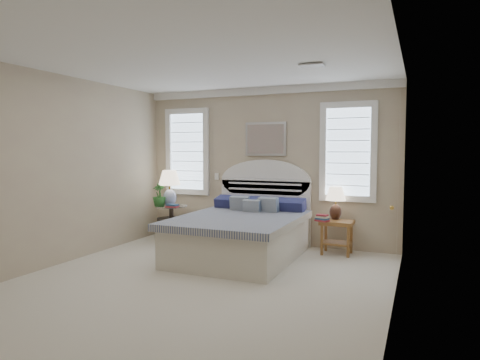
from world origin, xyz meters
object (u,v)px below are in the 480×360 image
at_px(side_table_left, 171,219).
at_px(lamp_right, 336,199).
at_px(floor_pot, 170,229).
at_px(bed, 243,231).
at_px(lamp_left, 170,184).
at_px(nightstand_right, 337,230).

height_order(side_table_left, lamp_right, lamp_right).
bearing_deg(lamp_right, side_table_left, -175.24).
bearing_deg(side_table_left, lamp_right, 4.76).
distance_m(floor_pot, lamp_right, 3.02).
bearing_deg(bed, lamp_left, 160.92).
bearing_deg(bed, lamp_right, 33.73).
bearing_deg(side_table_left, lamp_left, -147.40).
bearing_deg(lamp_right, floor_pot, -175.18).
height_order(bed, lamp_left, bed).
distance_m(side_table_left, floor_pot, 0.19).
distance_m(nightstand_right, lamp_left, 3.04).
distance_m(bed, floor_pot, 1.80).
xyz_separation_m(floor_pot, lamp_right, (2.94, 0.25, 0.65)).
height_order(bed, floor_pot, bed).
relative_size(nightstand_right, lamp_right, 1.01).
relative_size(side_table_left, floor_pot, 1.42).
bearing_deg(nightstand_right, side_table_left, -178.06).
xyz_separation_m(lamp_left, lamp_right, (2.92, 0.26, -0.17)).
distance_m(side_table_left, lamp_left, 0.64).
xyz_separation_m(nightstand_right, lamp_left, (-2.97, -0.11, 0.64)).
height_order(nightstand_right, floor_pot, nightstand_right).
relative_size(nightstand_right, lamp_left, 0.82).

